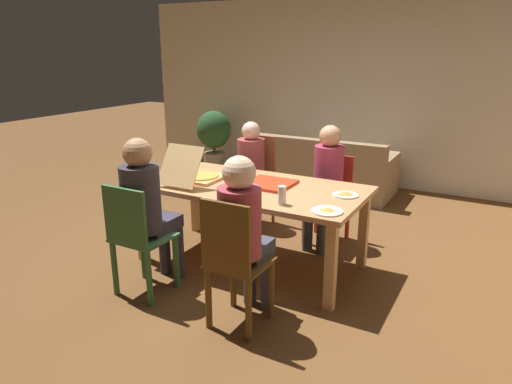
{
  "coord_description": "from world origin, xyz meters",
  "views": [
    {
      "loc": [
        1.96,
        -3.45,
        1.92
      ],
      "look_at": [
        0.0,
        0.1,
        0.66
      ],
      "focal_mm": 32.76,
      "sensor_mm": 36.0,
      "label": 1
    }
  ],
  "objects_px": {
    "chair_0": "(255,174)",
    "plate_0": "(346,194)",
    "potted_plant": "(214,135)",
    "drinking_glass_0": "(282,195)",
    "person_1": "(326,176)",
    "couch": "(322,172)",
    "dining_table": "(251,194)",
    "drinking_glass_1": "(233,190)",
    "person_3": "(243,225)",
    "person_0": "(248,167)",
    "pizza_box_0": "(269,184)",
    "chair_2": "(137,238)",
    "plate_1": "(327,211)",
    "chair_1": "(330,195)",
    "person_2": "(147,203)",
    "chair_3": "(234,263)",
    "pizza_box_1": "(197,175)"
  },
  "relations": [
    {
      "from": "drinking_glass_1",
      "to": "chair_1",
      "type": "bearing_deg",
      "value": 74.38
    },
    {
      "from": "person_2",
      "to": "pizza_box_0",
      "type": "distance_m",
      "value": 1.09
    },
    {
      "from": "person_0",
      "to": "pizza_box_0",
      "type": "xyz_separation_m",
      "value": [
        0.64,
        -0.73,
        0.08
      ]
    },
    {
      "from": "chair_2",
      "to": "couch",
      "type": "distance_m",
      "value": 3.42
    },
    {
      "from": "couch",
      "to": "drinking_glass_1",
      "type": "bearing_deg",
      "value": -83.72
    },
    {
      "from": "dining_table",
      "to": "chair_2",
      "type": "relative_size",
      "value": 2.16
    },
    {
      "from": "person_2",
      "to": "chair_3",
      "type": "height_order",
      "value": "person_2"
    },
    {
      "from": "person_2",
      "to": "drinking_glass_1",
      "type": "bearing_deg",
      "value": 37.19
    },
    {
      "from": "chair_3",
      "to": "person_0",
      "type": "bearing_deg",
      "value": 117.14
    },
    {
      "from": "plate_1",
      "to": "drinking_glass_0",
      "type": "xyz_separation_m",
      "value": [
        -0.37,
        -0.01,
        0.06
      ]
    },
    {
      "from": "person_2",
      "to": "pizza_box_1",
      "type": "bearing_deg",
      "value": 90.78
    },
    {
      "from": "dining_table",
      "to": "potted_plant",
      "type": "distance_m",
      "value": 3.56
    },
    {
      "from": "pizza_box_0",
      "to": "drinking_glass_0",
      "type": "xyz_separation_m",
      "value": [
        0.33,
        -0.43,
        0.06
      ]
    },
    {
      "from": "person_1",
      "to": "couch",
      "type": "relative_size",
      "value": 0.64
    },
    {
      "from": "drinking_glass_0",
      "to": "person_3",
      "type": "bearing_deg",
      "value": -96.43
    },
    {
      "from": "chair_0",
      "to": "potted_plant",
      "type": "xyz_separation_m",
      "value": [
        -1.76,
        1.79,
        0.01
      ]
    },
    {
      "from": "chair_3",
      "to": "pizza_box_1",
      "type": "bearing_deg",
      "value": 136.73
    },
    {
      "from": "dining_table",
      "to": "chair_3",
      "type": "xyz_separation_m",
      "value": [
        0.42,
        -0.97,
        -0.17
      ]
    },
    {
      "from": "dining_table",
      "to": "drinking_glass_1",
      "type": "xyz_separation_m",
      "value": [
        0.06,
        -0.39,
        0.15
      ]
    },
    {
      "from": "chair_0",
      "to": "drinking_glass_1",
      "type": "xyz_separation_m",
      "value": [
        0.55,
        -1.36,
        0.26
      ]
    },
    {
      "from": "dining_table",
      "to": "person_3",
      "type": "relative_size",
      "value": 1.62
    },
    {
      "from": "chair_2",
      "to": "person_1",
      "type": "bearing_deg",
      "value": 62.0
    },
    {
      "from": "person_3",
      "to": "plate_0",
      "type": "height_order",
      "value": "person_3"
    },
    {
      "from": "dining_table",
      "to": "person_2",
      "type": "height_order",
      "value": "person_2"
    },
    {
      "from": "person_0",
      "to": "pizza_box_0",
      "type": "bearing_deg",
      "value": -48.78
    },
    {
      "from": "person_3",
      "to": "pizza_box_1",
      "type": "height_order",
      "value": "person_3"
    },
    {
      "from": "person_0",
      "to": "chair_1",
      "type": "xyz_separation_m",
      "value": [
        0.91,
        0.1,
        -0.21
      ]
    },
    {
      "from": "chair_1",
      "to": "drinking_glass_0",
      "type": "xyz_separation_m",
      "value": [
        0.06,
        -1.26,
        0.35
      ]
    },
    {
      "from": "plate_0",
      "to": "potted_plant",
      "type": "bearing_deg",
      "value": 139.3
    },
    {
      "from": "chair_2",
      "to": "couch",
      "type": "xyz_separation_m",
      "value": [
        0.23,
        3.4,
        -0.22
      ]
    },
    {
      "from": "pizza_box_1",
      "to": "potted_plant",
      "type": "bearing_deg",
      "value": 121.36
    },
    {
      "from": "potted_plant",
      "to": "drinking_glass_0",
      "type": "bearing_deg",
      "value": -48.78
    },
    {
      "from": "chair_3",
      "to": "couch",
      "type": "distance_m",
      "value": 3.51
    },
    {
      "from": "chair_1",
      "to": "person_2",
      "type": "relative_size",
      "value": 0.69
    },
    {
      "from": "person_3",
      "to": "plate_0",
      "type": "distance_m",
      "value": 1.04
    },
    {
      "from": "chair_0",
      "to": "plate_0",
      "type": "distance_m",
      "value": 1.6
    },
    {
      "from": "person_3",
      "to": "couch",
      "type": "bearing_deg",
      "value": 101.57
    },
    {
      "from": "plate_1",
      "to": "pizza_box_0",
      "type": "bearing_deg",
      "value": 149.1
    },
    {
      "from": "person_1",
      "to": "chair_2",
      "type": "relative_size",
      "value": 1.29
    },
    {
      "from": "person_2",
      "to": "pizza_box_1",
      "type": "relative_size",
      "value": 2.18
    },
    {
      "from": "chair_0",
      "to": "person_2",
      "type": "xyz_separation_m",
      "value": [
        -0.0,
        -1.78,
        0.19
      ]
    },
    {
      "from": "person_0",
      "to": "pizza_box_1",
      "type": "distance_m",
      "value": 0.92
    },
    {
      "from": "chair_1",
      "to": "chair_2",
      "type": "distance_m",
      "value": 2.06
    },
    {
      "from": "chair_3",
      "to": "potted_plant",
      "type": "xyz_separation_m",
      "value": [
        -2.67,
        3.73,
        0.07
      ]
    },
    {
      "from": "chair_3",
      "to": "person_3",
      "type": "distance_m",
      "value": 0.27
    },
    {
      "from": "person_3",
      "to": "plate_0",
      "type": "bearing_deg",
      "value": 66.24
    },
    {
      "from": "drinking_glass_1",
      "to": "chair_0",
      "type": "bearing_deg",
      "value": 111.96
    },
    {
      "from": "drinking_glass_1",
      "to": "person_3",
      "type": "bearing_deg",
      "value": -51.35
    },
    {
      "from": "chair_0",
      "to": "person_2",
      "type": "relative_size",
      "value": 0.78
    },
    {
      "from": "person_0",
      "to": "pizza_box_0",
      "type": "distance_m",
      "value": 0.97
    }
  ]
}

